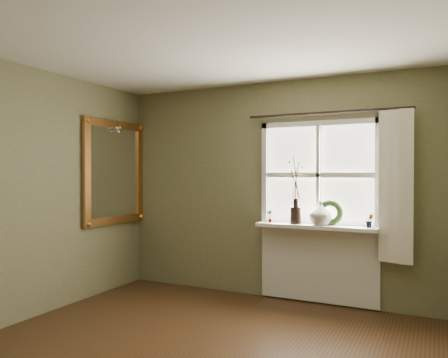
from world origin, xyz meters
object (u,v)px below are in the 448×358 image
at_px(wreath, 330,215).
at_px(gilt_mirror, 115,172).
at_px(dark_jug, 296,215).
at_px(cream_vase, 321,213).

relative_size(wreath, gilt_mirror, 0.22).
xyz_separation_m(dark_jug, wreath, (0.38, 0.04, 0.01)).
height_order(cream_vase, gilt_mirror, gilt_mirror).
height_order(dark_jug, gilt_mirror, gilt_mirror).
height_order(dark_jug, wreath, wreath).
height_order(cream_vase, wreath, cream_vase).
bearing_deg(gilt_mirror, cream_vase, 9.29).
bearing_deg(gilt_mirror, dark_jug, 10.43).
xyz_separation_m(dark_jug, gilt_mirror, (-2.28, -0.42, 0.50)).
distance_m(cream_vase, gilt_mirror, 2.64).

